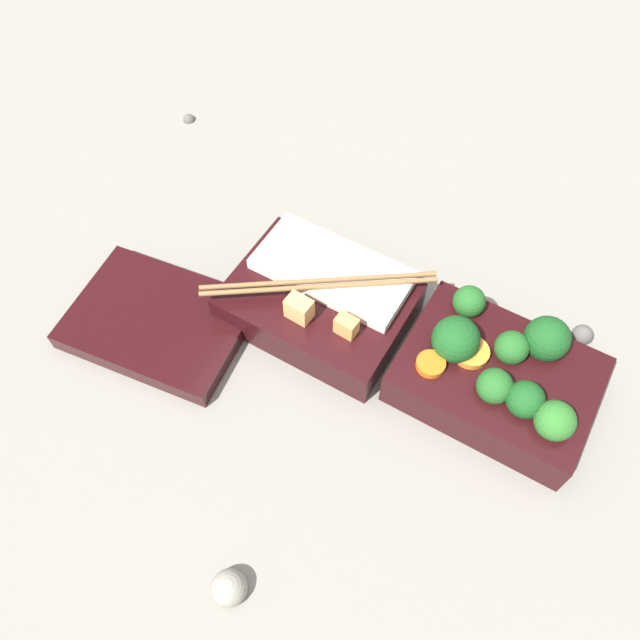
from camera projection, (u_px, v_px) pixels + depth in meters
ground_plane at (399, 345)px, 0.62m from camera, size 3.00×3.00×0.00m
bento_tray_vegetable at (498, 372)px, 0.57m from camera, size 0.17×0.13×0.08m
bento_tray_rice at (321, 300)px, 0.62m from camera, size 0.19×0.14×0.07m
bento_lid at (158, 321)px, 0.62m from camera, size 0.19×0.15×0.02m
pebble_0 at (582, 335)px, 0.62m from camera, size 0.02×0.02×0.02m
pebble_1 at (230, 588)px, 0.49m from camera, size 0.03×0.03×0.03m
pebble_2 at (189, 118)px, 0.80m from camera, size 0.02×0.02×0.02m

